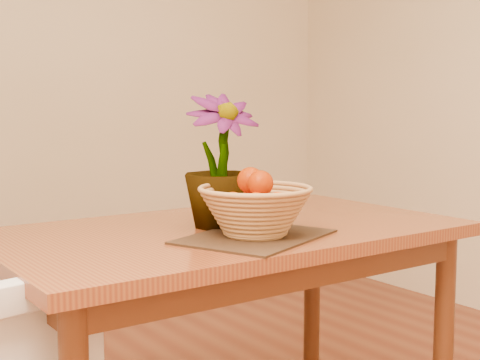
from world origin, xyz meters
TOP-DOWN VIEW (x-y plane):
  - wall_back at (0.00, 2.25)m, footprint 4.00×0.02m
  - table at (0.00, 0.30)m, footprint 1.40×0.80m
  - placemat at (-0.04, 0.12)m, footprint 0.50×0.44m
  - wicker_basket at (-0.04, 0.12)m, footprint 0.32×0.32m
  - orange_pile at (-0.04, 0.12)m, footprint 0.17×0.18m
  - potted_plant at (-0.02, 0.31)m, footprint 0.25×0.25m

SIDE VIEW (x-z plane):
  - table at x=0.00m, z-range 0.29..1.04m
  - placemat at x=-0.04m, z-range 0.75..0.76m
  - wicker_basket at x=-0.04m, z-range 0.76..0.89m
  - orange_pile at x=-0.04m, z-range 0.81..0.94m
  - potted_plant at x=-0.02m, z-range 0.75..1.15m
  - wall_back at x=0.00m, z-range 0.00..2.70m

